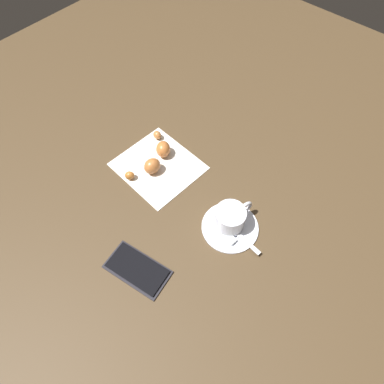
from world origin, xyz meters
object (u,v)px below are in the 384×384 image
at_px(saucer, 230,227).
at_px(sugar_packet, 223,232).
at_px(espresso_cup, 231,218).
at_px(teaspoon, 229,226).
at_px(napkin, 158,166).
at_px(cell_phone, 137,269).
at_px(croissant, 156,157).

relative_size(saucer, sugar_packet, 1.83).
xyz_separation_m(espresso_cup, teaspoon, (0.00, -0.01, -0.02)).
relative_size(napkin, cell_phone, 1.34).
xyz_separation_m(espresso_cup, cell_phone, (-0.08, -0.21, -0.03)).
height_order(teaspoon, croissant, croissant).
distance_m(espresso_cup, napkin, 0.24).
bearing_deg(teaspoon, croissant, 174.15).
height_order(sugar_packet, croissant, croissant).
bearing_deg(espresso_cup, saucer, -35.81).
bearing_deg(cell_phone, espresso_cup, 69.14).
height_order(napkin, cell_phone, cell_phone).
distance_m(saucer, napkin, 0.24).
bearing_deg(sugar_packet, teaspoon, 94.13).
height_order(espresso_cup, napkin, espresso_cup).
relative_size(saucer, croissant, 0.78).
distance_m(saucer, teaspoon, 0.01).
xyz_separation_m(espresso_cup, sugar_packet, (0.00, -0.03, -0.02)).
distance_m(teaspoon, napkin, 0.24).
bearing_deg(espresso_cup, croissant, 175.74).
xyz_separation_m(teaspoon, sugar_packet, (-0.00, -0.02, 0.00)).
xyz_separation_m(saucer, croissant, (-0.25, 0.02, 0.02)).
bearing_deg(croissant, cell_phone, -53.43).
bearing_deg(saucer, croissant, 175.01).
bearing_deg(teaspoon, espresso_cup, 115.25).
bearing_deg(saucer, sugar_packet, -95.88).
bearing_deg(saucer, napkin, 176.16).
distance_m(teaspoon, croissant, 0.25).
distance_m(napkin, croissant, 0.02).
bearing_deg(napkin, croissant, 153.71).
height_order(sugar_packet, cell_phone, sugar_packet).
bearing_deg(espresso_cup, cell_phone, -110.86).
bearing_deg(cell_phone, croissant, 126.57).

